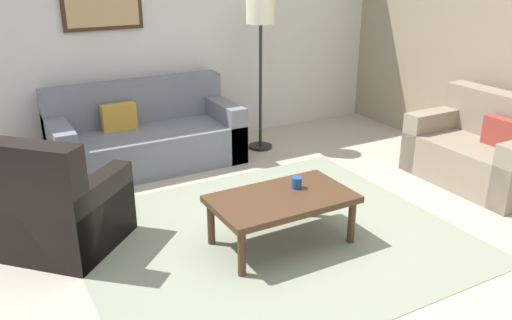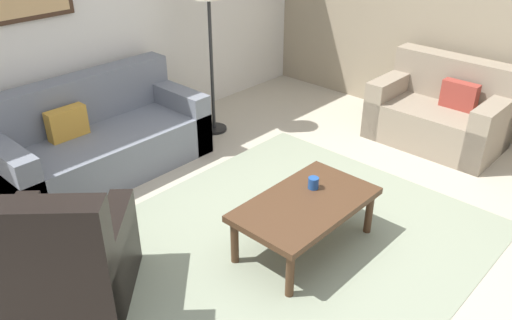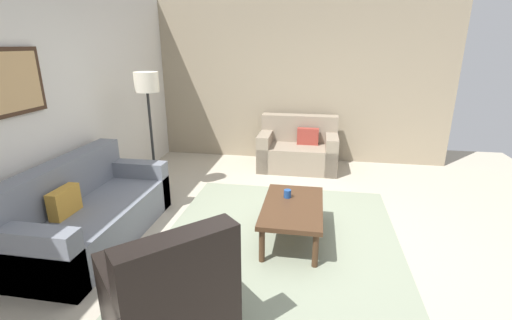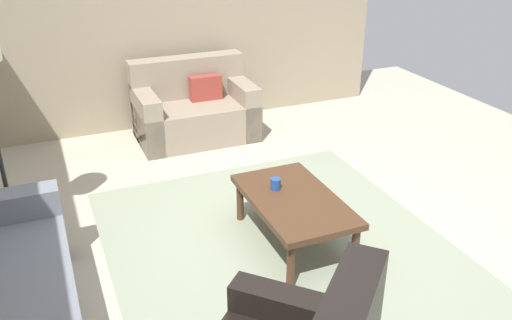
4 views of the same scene
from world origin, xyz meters
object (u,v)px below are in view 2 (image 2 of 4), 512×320
(lamp_standing, at_px, (209,3))
(coffee_table, at_px, (306,207))
(couch_loveseat, at_px, (441,114))
(armchair_leather, at_px, (62,268))
(cup, at_px, (313,183))
(couch_main, at_px, (97,141))

(lamp_standing, bearing_deg, coffee_table, -115.30)
(couch_loveseat, distance_m, armchair_leather, 4.05)
(coffee_table, height_order, cup, cup)
(armchair_leather, distance_m, lamp_standing, 3.03)
(lamp_standing, bearing_deg, couch_main, 172.27)
(armchair_leather, distance_m, coffee_table, 1.72)
(couch_main, height_order, lamp_standing, lamp_standing)
(couch_main, distance_m, lamp_standing, 1.76)
(couch_main, relative_size, couch_loveseat, 1.50)
(coffee_table, bearing_deg, lamp_standing, 64.70)
(couch_main, distance_m, cup, 2.23)
(couch_main, xyz_separation_m, cup, (0.57, -2.15, 0.16))
(armchair_leather, distance_m, cup, 1.87)
(couch_loveseat, relative_size, lamp_standing, 0.77)
(couch_main, bearing_deg, armchair_leather, -128.38)
(cup, bearing_deg, couch_main, 104.89)
(armchair_leather, height_order, coffee_table, armchair_leather)
(couch_loveseat, height_order, lamp_standing, lamp_standing)
(cup, distance_m, lamp_standing, 2.32)
(armchair_leather, bearing_deg, couch_loveseat, -9.62)
(armchair_leather, xyz_separation_m, lamp_standing, (2.51, 1.28, 1.10))
(armchair_leather, height_order, cup, armchair_leather)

